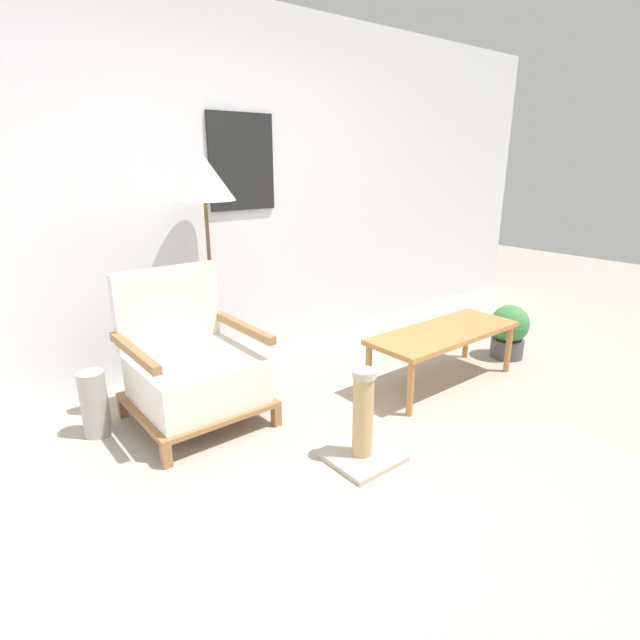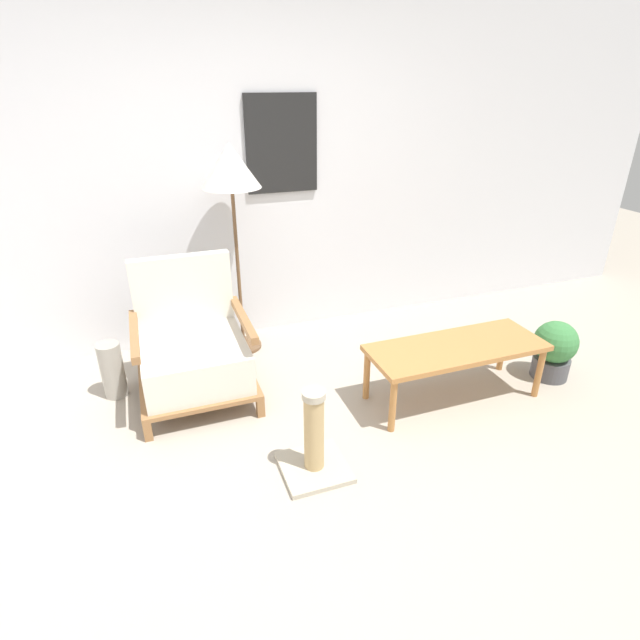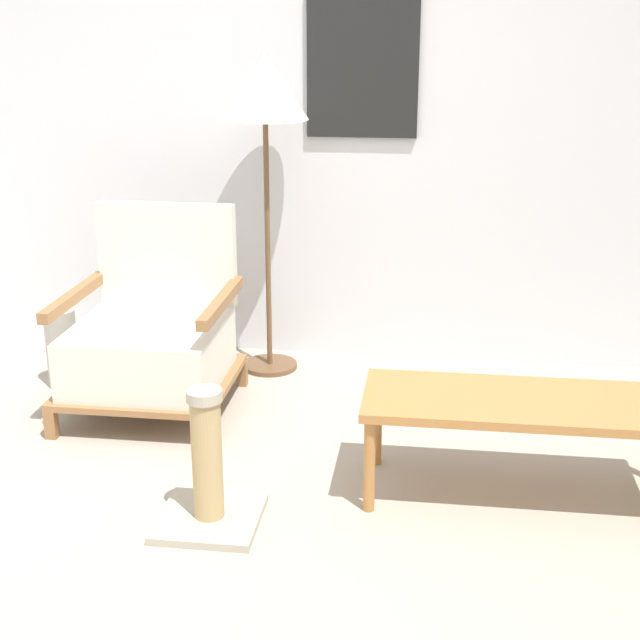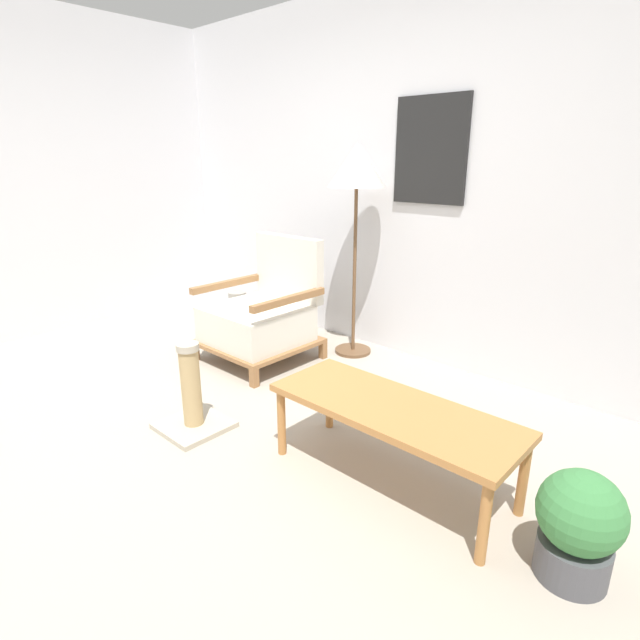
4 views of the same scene
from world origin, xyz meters
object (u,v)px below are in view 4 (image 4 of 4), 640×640
at_px(coffee_table, 393,414).
at_px(potted_plant, 579,525).
at_px(vase, 238,314).
at_px(floor_lamp, 357,174).
at_px(armchair, 262,316).
at_px(scratching_post, 192,400).

height_order(coffee_table, potted_plant, potted_plant).
bearing_deg(vase, coffee_table, -20.61).
bearing_deg(floor_lamp, coffee_table, -45.02).
xyz_separation_m(armchair, floor_lamp, (0.45, 0.57, 1.04)).
xyz_separation_m(floor_lamp, scratching_post, (0.07, -1.56, -1.21)).
bearing_deg(armchair, floor_lamp, 51.99).
relative_size(floor_lamp, vase, 4.02).
xyz_separation_m(coffee_table, vase, (-2.18, 0.82, -0.16)).
bearing_deg(scratching_post, floor_lamp, 92.54).
bearing_deg(scratching_post, coffee_table, 17.45).
xyz_separation_m(floor_lamp, coffee_table, (1.20, -1.20, -1.03)).
height_order(armchair, coffee_table, armchair).
height_order(floor_lamp, coffee_table, floor_lamp).
bearing_deg(potted_plant, armchair, 165.33).
distance_m(floor_lamp, vase, 1.59).
height_order(vase, potted_plant, potted_plant).
xyz_separation_m(floor_lamp, potted_plant, (2.04, -1.22, -1.16)).
distance_m(floor_lamp, coffee_table, 1.98).
relative_size(coffee_table, scratching_post, 2.28).
bearing_deg(armchair, coffee_table, -20.97).
height_order(coffee_table, vase, coffee_table).
bearing_deg(potted_plant, scratching_post, -170.31).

